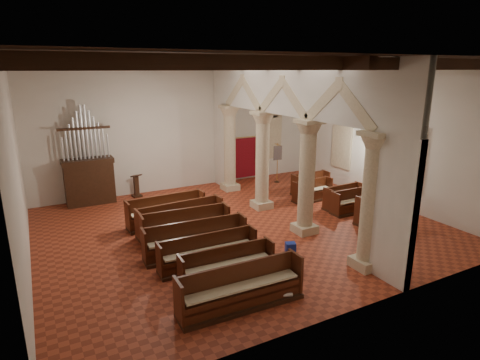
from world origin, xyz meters
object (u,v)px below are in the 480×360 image
object	(u,v)px
aisle_pew_0	(379,213)
nave_pew_0	(241,294)
pipe_organ	(89,173)
lectern	(136,187)
processional_banner	(277,168)

from	to	relation	value
aisle_pew_0	nave_pew_0	bearing A→B (deg)	-162.94
pipe_organ	aisle_pew_0	distance (m)	12.07
lectern	processional_banner	distance (m)	7.13
pipe_organ	nave_pew_0	size ratio (longest dim) A/B	1.35
pipe_organ	processional_banner	world-z (taller)	pipe_organ
pipe_organ	processional_banner	distance (m)	9.12
pipe_organ	lectern	xyz separation A→B (m)	(1.99, -0.01, -0.92)
pipe_organ	aisle_pew_0	size ratio (longest dim) A/B	2.26
pipe_organ	processional_banner	size ratio (longest dim) A/B	2.13
processional_banner	lectern	bearing A→B (deg)	178.35
processional_banner	aisle_pew_0	size ratio (longest dim) A/B	1.06
nave_pew_0	aisle_pew_0	world-z (taller)	aisle_pew_0
nave_pew_0	aisle_pew_0	bearing A→B (deg)	20.42
lectern	pipe_organ	bearing A→B (deg)	170.79
lectern	aisle_pew_0	size ratio (longest dim) A/B	0.57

